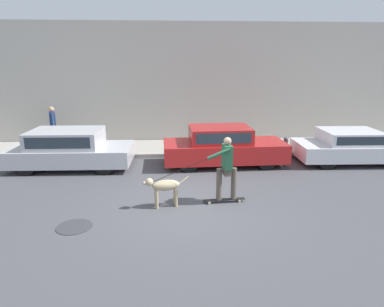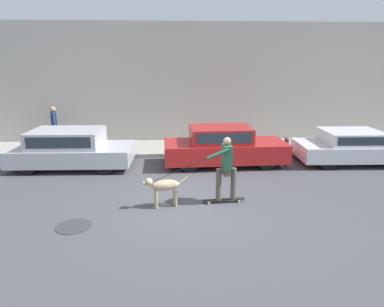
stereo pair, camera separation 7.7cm
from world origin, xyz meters
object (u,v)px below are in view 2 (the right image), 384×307
dog (164,186)px  skateboarder (226,166)px  parked_car_0 (71,149)px  fire_hydrant (286,147)px  parked_car_1 (224,147)px  pedestrian_with_bag (54,124)px  parked_car_2 (354,147)px

dog → skateboarder: skateboarder is taller
parked_car_0 → fire_hydrant: 7.60m
parked_car_1 → pedestrian_with_bag: bearing=156.2°
skateboarder → fire_hydrant: skateboarder is taller
dog → fire_hydrant: size_ratio=1.40×
parked_car_1 → parked_car_0: bearing=178.2°
parked_car_2 → dog: size_ratio=3.62×
skateboarder → fire_hydrant: (2.85, 3.98, -0.54)m
dog → skateboarder: size_ratio=0.47×
pedestrian_with_bag → fire_hydrant: pedestrian_with_bag is taller
fire_hydrant → dog: bearing=-136.7°
parked_car_1 → pedestrian_with_bag: pedestrian_with_bag is taller
parked_car_0 → skateboarder: bearing=-33.2°
parked_car_0 → parked_car_2: bearing=1.6°
parked_car_0 → parked_car_1: parked_car_1 is taller
parked_car_2 → skateboarder: size_ratio=1.69×
skateboarder → fire_hydrant: bearing=-130.6°
parked_car_2 → skateboarder: bearing=-144.9°
parked_car_1 → skateboarder: 3.32m
parked_car_0 → parked_car_1: size_ratio=0.95×
fire_hydrant → parked_car_1: bearing=-163.8°
parked_car_1 → fire_hydrant: size_ratio=5.24×
parked_car_0 → dog: (3.17, -3.44, -0.11)m
parked_car_1 → fire_hydrant: parked_car_1 is taller
parked_car_0 → parked_car_2: parked_car_0 is taller
parked_car_1 → parked_car_2: bearing=-1.7°
skateboarder → pedestrian_with_bag: (-6.08, 5.90, 0.06)m
pedestrian_with_bag → fire_hydrant: size_ratio=1.98×
dog → fire_hydrant: 6.04m
pedestrian_with_bag → dog: bearing=-72.5°
parked_car_2 → parked_car_1: bearing=-178.1°
parked_car_2 → pedestrian_with_bag: bearing=168.5°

